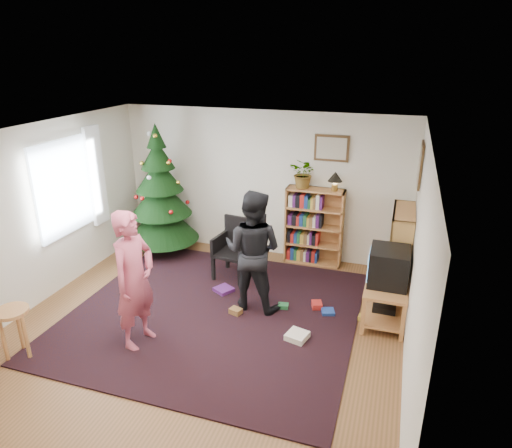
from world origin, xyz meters
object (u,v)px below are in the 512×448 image
(picture_back, at_px, (332,148))
(stool, at_px, (13,321))
(christmas_tree, at_px, (161,201))
(person_standing, at_px, (134,280))
(picture_right, at_px, (421,165))
(person_by_chair, at_px, (253,251))
(bookshelf_back, at_px, (314,226))
(crt_tv, at_px, (389,266))
(tv_stand, at_px, (385,297))
(armchair, at_px, (235,245))
(bookshelf_right, at_px, (399,252))
(potted_plant, at_px, (304,173))
(table_lamp, at_px, (335,178))

(picture_back, distance_m, stool, 5.00)
(christmas_tree, distance_m, person_standing, 2.75)
(picture_right, relative_size, person_by_chair, 0.35)
(picture_back, height_order, person_by_chair, picture_back)
(christmas_tree, bearing_deg, picture_back, 10.22)
(picture_back, relative_size, person_standing, 0.32)
(bookshelf_back, bearing_deg, picture_right, -21.21)
(christmas_tree, distance_m, crt_tv, 4.04)
(stool, bearing_deg, person_standing, 29.87)
(christmas_tree, distance_m, tv_stand, 4.09)
(crt_tv, xyz_separation_m, stool, (-4.05, -2.17, -0.30))
(stool, height_order, person_standing, person_standing)
(armchair, bearing_deg, bookshelf_back, 45.56)
(bookshelf_right, bearing_deg, potted_plant, 68.06)
(person_standing, bearing_deg, picture_right, -45.05)
(person_by_chair, height_order, table_lamp, person_by_chair)
(stool, distance_m, potted_plant, 4.56)
(picture_back, height_order, tv_stand, picture_back)
(crt_tv, xyz_separation_m, table_lamp, (-0.96, 1.44, 0.72))
(picture_right, distance_m, stool, 5.46)
(christmas_tree, height_order, crt_tv, christmas_tree)
(picture_back, height_order, potted_plant, picture_back)
(stool, bearing_deg, bookshelf_back, 52.35)
(picture_back, distance_m, crt_tv, 2.23)
(bookshelf_back, distance_m, tv_stand, 1.95)
(stool, xyz_separation_m, person_by_chair, (2.27, 1.94, 0.36))
(tv_stand, bearing_deg, picture_right, 73.30)
(bookshelf_back, bearing_deg, picture_back, 34.60)
(picture_back, relative_size, crt_tv, 1.01)
(christmas_tree, relative_size, table_lamp, 7.34)
(picture_back, bearing_deg, stool, -128.52)
(crt_tv, xyz_separation_m, person_standing, (-2.84, -1.47, 0.08))
(picture_right, xyz_separation_m, person_by_chair, (-2.04, -1.08, -1.10))
(picture_right, height_order, table_lamp, picture_right)
(bookshelf_right, bearing_deg, tv_stand, 171.48)
(picture_right, relative_size, stool, 0.94)
(christmas_tree, height_order, armchair, christmas_tree)
(picture_right, relative_size, christmas_tree, 0.26)
(table_lamp, bearing_deg, picture_back, 127.70)
(person_standing, relative_size, potted_plant, 3.57)
(potted_plant, bearing_deg, tv_stand, -44.49)
(crt_tv, bearing_deg, person_standing, -152.55)
(tv_stand, xyz_separation_m, potted_plant, (-1.47, 1.44, 1.21))
(crt_tv, bearing_deg, person_by_chair, -172.68)
(bookshelf_right, distance_m, table_lamp, 1.52)
(potted_plant, bearing_deg, crt_tv, -44.55)
(picture_back, xyz_separation_m, bookshelf_right, (1.19, -0.77, -1.29))
(tv_stand, bearing_deg, picture_back, 124.19)
(crt_tv, height_order, potted_plant, potted_plant)
(picture_back, distance_m, picture_right, 1.51)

